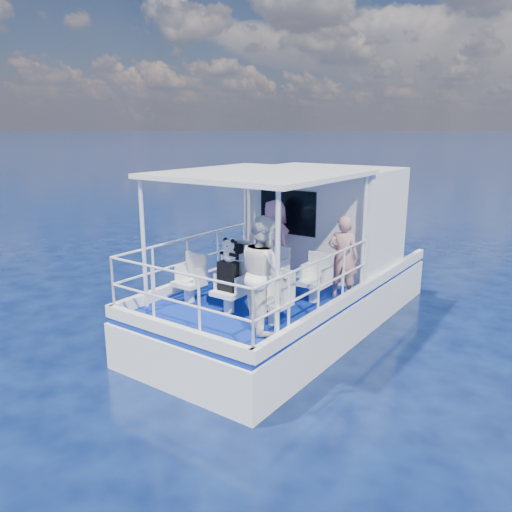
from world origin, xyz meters
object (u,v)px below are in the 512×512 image
(backpack_center, at_px, (228,276))
(panda, at_px, (229,250))
(passenger_stbd_aft, at_px, (264,274))
(passenger_port_fwd, at_px, (274,241))

(backpack_center, distance_m, panda, 0.44)
(passenger_stbd_aft, relative_size, backpack_center, 3.59)
(passenger_port_fwd, xyz_separation_m, passenger_stbd_aft, (1.30, -2.24, 0.06))
(passenger_stbd_aft, xyz_separation_m, panda, (-0.88, 0.27, 0.19))
(passenger_port_fwd, height_order, panda, passenger_port_fwd)
(passenger_stbd_aft, xyz_separation_m, backpack_center, (-0.90, 0.25, -0.26))
(backpack_center, relative_size, panda, 1.24)
(passenger_stbd_aft, bearing_deg, panda, 19.72)
(passenger_port_fwd, bearing_deg, backpack_center, 122.56)
(passenger_port_fwd, distance_m, backpack_center, 2.04)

